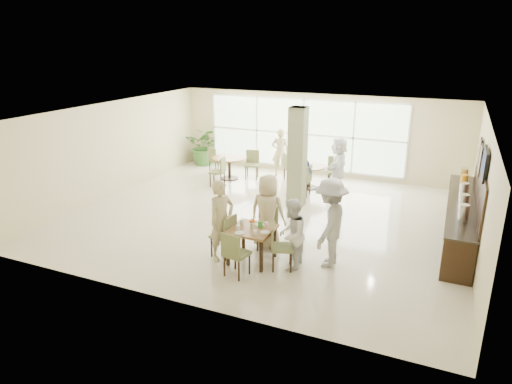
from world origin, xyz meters
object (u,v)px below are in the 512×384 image
at_px(adult_a, 299,170).
at_px(teen_right, 291,234).
at_px(round_table_left, 229,162).
at_px(adult_b, 338,165).
at_px(teen_far, 268,211).
at_px(main_table, 252,233).
at_px(teen_left, 222,220).
at_px(potted_plant, 204,146).
at_px(teen_standing, 330,223).
at_px(round_table_right, 308,170).
at_px(buffet_counter, 461,217).
at_px(adult_standing, 280,152).

bearing_deg(adult_a, teen_right, -56.42).
distance_m(teen_right, adult_a, 4.76).
bearing_deg(round_table_left, adult_b, 0.70).
bearing_deg(teen_far, teen_right, 137.97).
bearing_deg(main_table, teen_left, -170.13).
xyz_separation_m(potted_plant, teen_standing, (6.44, -6.06, 0.23)).
height_order(adult_a, adult_b, adult_b).
height_order(main_table, potted_plant, potted_plant).
bearing_deg(round_table_left, round_table_right, 2.05).
xyz_separation_m(round_table_left, teen_right, (4.06, -5.22, 0.16)).
distance_m(round_table_right, potted_plant, 4.61).
bearing_deg(round_table_left, teen_standing, -45.25).
bearing_deg(buffet_counter, main_table, -143.38).
xyz_separation_m(round_table_right, teen_standing, (1.98, -4.87, 0.36)).
bearing_deg(round_table_left, adult_standing, 36.82).
distance_m(main_table, teen_standing, 1.64).
xyz_separation_m(potted_plant, adult_standing, (3.13, -0.22, 0.12)).
height_order(buffet_counter, potted_plant, buffet_counter).
relative_size(main_table, buffet_counter, 0.19).
bearing_deg(round_table_right, round_table_left, -177.95).
height_order(teen_right, adult_standing, adult_standing).
distance_m(buffet_counter, teen_standing, 3.55).
height_order(potted_plant, teen_far, teen_far).
bearing_deg(teen_right, adult_b, 179.00).
bearing_deg(teen_standing, teen_right, -55.38).
xyz_separation_m(round_table_right, adult_b, (0.97, -0.05, 0.28)).
height_order(buffet_counter, teen_left, buffet_counter).
relative_size(teen_left, adult_standing, 1.05).
height_order(round_table_left, teen_left, teen_left).
bearing_deg(potted_plant, round_table_right, -14.95).
relative_size(round_table_left, teen_left, 0.66).
bearing_deg(adult_b, teen_standing, 5.24).
distance_m(teen_far, adult_a, 3.84).
xyz_separation_m(round_table_right, adult_a, (-0.06, -0.76, 0.19)).
xyz_separation_m(round_table_left, teen_left, (2.55, -5.39, 0.29)).
xyz_separation_m(teen_left, adult_standing, (-1.13, 6.45, -0.04)).
bearing_deg(adult_standing, potted_plant, -26.06).
distance_m(potted_plant, teen_left, 7.92).
bearing_deg(round_table_right, adult_b, -3.17).
bearing_deg(teen_left, teen_standing, -51.26).
xyz_separation_m(round_table_right, teen_left, (-0.20, -5.49, 0.29)).
distance_m(teen_left, teen_far, 1.15).
height_order(adult_a, adult_standing, adult_standing).
bearing_deg(main_table, adult_b, 84.51).
bearing_deg(round_table_right, adult_a, -94.51).
height_order(teen_left, teen_standing, teen_standing).
xyz_separation_m(teen_standing, adult_standing, (-3.31, 5.84, -0.12)).
distance_m(adult_a, adult_b, 1.25).
bearing_deg(teen_standing, round_table_left, -134.28).
bearing_deg(buffet_counter, adult_standing, 150.03).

